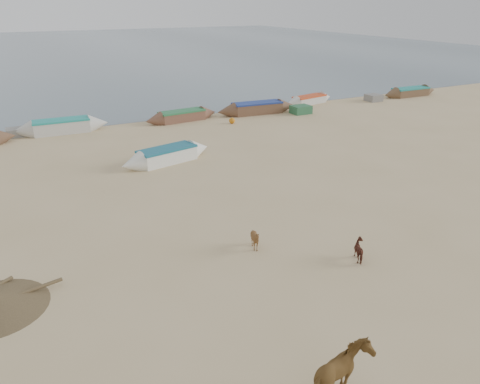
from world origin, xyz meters
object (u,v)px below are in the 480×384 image
calf_right (361,250)px  near_canoe (167,155)px  calf_front (255,239)px  cow_adult (340,377)px

calf_right → near_canoe: size_ratio=0.13×
calf_front → near_canoe: (0.47, 11.08, 0.01)m
cow_adult → near_canoe: cow_adult is taller
cow_adult → calf_right: bearing=-64.4°
near_canoe → cow_adult: bearing=-110.4°
calf_right → cow_adult: bearing=134.4°
cow_adult → calf_front: cow_adult is taller
calf_front → calf_right: bearing=19.9°
cow_adult → calf_right: cow_adult is taller
cow_adult → calf_front: (1.79, 7.10, -0.32)m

